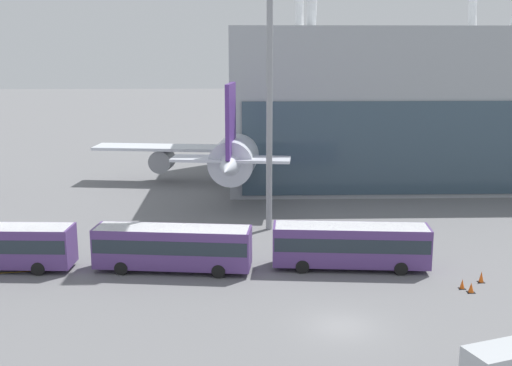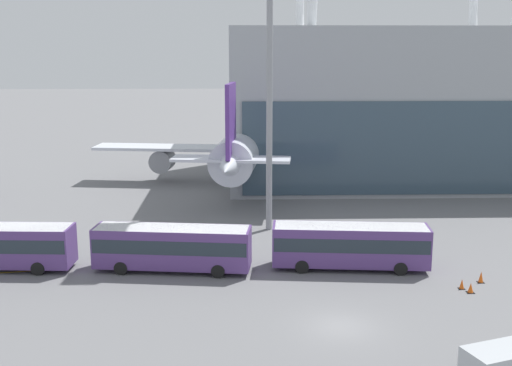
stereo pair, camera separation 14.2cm
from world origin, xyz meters
TOP-DOWN VIEW (x-y plane):
  - ground_plane at (0.00, 0.00)m, footprint 440.00×440.00m
  - airliner_at_gate_far at (-4.85, 41.79)m, footprint 37.57×40.67m
  - shuttle_bus_1 at (-10.97, 10.09)m, footprint 11.82×4.03m
  - shuttle_bus_2 at (2.30, 10.13)m, footprint 11.78×3.74m
  - floodlight_mast at (-3.25, 20.91)m, footprint 2.44×2.44m
  - traffic_cone_0 at (11.10, 6.94)m, footprint 0.47×0.47m
  - traffic_cone_1 at (9.69, 5.06)m, footprint 0.51×0.51m
  - traffic_cone_2 at (9.32, 5.76)m, footprint 0.44×0.44m

SIDE VIEW (x-z plane):
  - ground_plane at x=0.00m, z-range 0.00..0.00m
  - traffic_cone_1 at x=9.69m, z-range -0.01..0.68m
  - traffic_cone_2 at x=9.32m, z-range -0.01..0.69m
  - traffic_cone_0 at x=11.10m, z-range -0.01..0.80m
  - shuttle_bus_1 at x=-10.97m, z-range 0.29..3.61m
  - shuttle_bus_2 at x=2.30m, z-range 0.29..3.61m
  - airliner_at_gate_far at x=-4.85m, z-range -1.51..11.41m
  - floodlight_mast at x=-3.25m, z-range 3.93..31.80m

